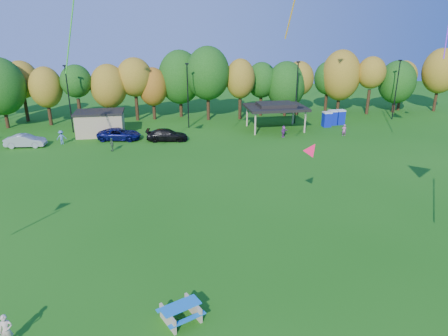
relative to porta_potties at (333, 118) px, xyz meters
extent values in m
plane|color=#19600F|center=(-23.15, -37.89, -1.10)|extent=(160.00, 160.00, 0.00)
cylinder|color=black|center=(-46.90, 6.31, 0.68)|extent=(0.50, 0.50, 3.56)
ellipsoid|color=#144C0F|center=(-46.90, 6.31, 4.84)|extent=(6.62, 6.62, 8.00)
cylinder|color=black|center=(-45.27, 10.36, 0.80)|extent=(0.50, 0.50, 3.79)
ellipsoid|color=olive|center=(-45.27, 10.36, 5.22)|extent=(4.94, 4.94, 5.58)
cylinder|color=black|center=(-41.16, 7.12, 0.57)|extent=(0.50, 0.50, 3.34)
ellipsoid|color=olive|center=(-41.16, 7.12, 4.47)|extent=(4.61, 4.61, 5.88)
cylinder|color=black|center=(-36.87, 6.95, 0.81)|extent=(0.50, 0.50, 3.82)
ellipsoid|color=#144C0F|center=(-36.87, 6.95, 5.26)|extent=(4.43, 4.43, 4.73)
cylinder|color=black|center=(-32.45, 7.61, 0.53)|extent=(0.50, 0.50, 3.25)
ellipsoid|color=olive|center=(-32.45, 7.61, 4.32)|extent=(5.33, 5.33, 6.53)
cylinder|color=black|center=(-28.60, 8.18, 0.88)|extent=(0.50, 0.50, 3.96)
ellipsoid|color=olive|center=(-28.60, 8.18, 5.51)|extent=(5.31, 5.31, 5.82)
cylinder|color=black|center=(-26.00, 8.45, 0.43)|extent=(0.50, 0.50, 3.05)
ellipsoid|color=#995914|center=(-26.00, 8.45, 3.98)|extent=(4.54, 4.54, 5.87)
cylinder|color=black|center=(-21.73, 9.64, 0.79)|extent=(0.50, 0.50, 3.77)
ellipsoid|color=#144C0F|center=(-21.73, 9.64, 5.19)|extent=(6.69, 6.69, 8.35)
cylinder|color=black|center=(-17.69, 6.64, 1.04)|extent=(0.50, 0.50, 4.28)
ellipsoid|color=#144C0F|center=(-17.69, 6.64, 6.04)|extent=(6.64, 6.64, 8.01)
cylinder|color=black|center=(-12.73, 6.32, 0.78)|extent=(0.50, 0.50, 3.76)
ellipsoid|color=olive|center=(-12.73, 6.32, 5.17)|extent=(4.49, 4.49, 6.02)
cylinder|color=black|center=(-8.86, 8.36, 0.62)|extent=(0.50, 0.50, 3.43)
ellipsoid|color=#144C0F|center=(-8.86, 8.36, 4.62)|extent=(4.77, 4.77, 5.63)
cylinder|color=black|center=(-5.03, 7.50, 0.38)|extent=(0.50, 0.50, 2.95)
ellipsoid|color=#144C0F|center=(-5.03, 7.50, 3.83)|extent=(6.14, 6.14, 7.54)
cylinder|color=black|center=(-2.76, 7.97, 0.66)|extent=(0.50, 0.50, 3.52)
ellipsoid|color=olive|center=(-2.76, 7.97, 4.77)|extent=(4.78, 4.78, 5.53)
cylinder|color=black|center=(2.91, 9.62, 0.60)|extent=(0.50, 0.50, 3.39)
ellipsoid|color=#144C0F|center=(2.91, 9.62, 4.55)|extent=(4.54, 4.54, 5.46)
cylinder|color=black|center=(4.55, 8.34, 0.76)|extent=(0.50, 0.50, 3.72)
ellipsoid|color=olive|center=(4.55, 8.34, 5.10)|extent=(6.32, 6.32, 8.24)
cylinder|color=black|center=(8.84, 6.38, 0.93)|extent=(0.50, 0.50, 4.06)
ellipsoid|color=olive|center=(8.84, 6.38, 5.67)|extent=(4.50, 4.50, 5.13)
cylinder|color=black|center=(13.93, 6.91, 0.43)|extent=(0.50, 0.50, 3.05)
ellipsoid|color=#144C0F|center=(13.93, 6.91, 3.99)|extent=(5.97, 5.97, 7.05)
cylinder|color=black|center=(15.84, 8.46, 0.68)|extent=(0.50, 0.50, 3.55)
ellipsoid|color=olive|center=(15.84, 8.46, 4.83)|extent=(4.60, 4.60, 4.99)
cylinder|color=black|center=(21.36, 6.62, 0.94)|extent=(0.50, 0.50, 4.07)
ellipsoid|color=olive|center=(21.36, 6.62, 5.68)|extent=(5.83, 5.83, 7.42)
cylinder|color=black|center=(-37.15, 2.11, 3.40)|extent=(0.16, 0.16, 9.00)
cube|color=black|center=(-37.15, 2.11, 7.90)|extent=(0.50, 0.25, 0.18)
cylinder|color=black|center=(-21.15, 2.11, 3.40)|extent=(0.16, 0.16, 9.00)
cube|color=black|center=(-21.15, 2.11, 7.90)|extent=(0.50, 0.25, 0.18)
cylinder|color=black|center=(-5.15, 2.11, 3.40)|extent=(0.16, 0.16, 9.00)
cube|color=black|center=(-5.15, 2.11, 7.90)|extent=(0.50, 0.25, 0.18)
cylinder|color=black|center=(10.85, 2.11, 3.40)|extent=(0.16, 0.16, 9.00)
cube|color=black|center=(10.85, 2.11, 7.90)|extent=(0.50, 0.25, 0.18)
cube|color=tan|center=(-33.15, 0.11, 0.40)|extent=(6.00, 4.00, 3.00)
cube|color=black|center=(-33.15, 0.11, 2.03)|extent=(6.30, 4.30, 0.25)
cylinder|color=tan|center=(-12.65, -3.39, 0.40)|extent=(0.24, 0.24, 3.00)
cylinder|color=tan|center=(-5.65, -3.39, 0.40)|extent=(0.24, 0.24, 3.00)
cylinder|color=tan|center=(-12.65, 1.61, 0.40)|extent=(0.24, 0.24, 3.00)
cylinder|color=tan|center=(-5.65, 1.61, 0.40)|extent=(0.24, 0.24, 3.00)
cube|color=black|center=(-9.15, -0.89, 2.05)|extent=(8.20, 6.20, 0.35)
cube|color=black|center=(-9.15, -0.89, 2.45)|extent=(5.00, 3.50, 0.45)
cube|color=#0D1FB1|center=(-1.30, -0.66, -0.10)|extent=(1.10, 1.10, 2.00)
cube|color=silver|center=(-1.30, -0.66, 0.99)|extent=(1.15, 1.15, 0.18)
cube|color=#0D1FB1|center=(0.00, 0.27, -0.10)|extent=(1.10, 1.10, 2.00)
cube|color=silver|center=(0.00, 0.27, 0.99)|extent=(1.15, 1.15, 0.18)
cube|color=#0D1FB1|center=(1.30, 0.39, -0.10)|extent=(1.10, 1.10, 2.00)
cube|color=silver|center=(1.30, 0.39, 0.99)|extent=(1.15, 1.15, 0.18)
cube|color=tan|center=(-25.59, -37.95, -0.70)|extent=(0.79, 1.53, 0.80)
cube|color=tan|center=(-24.27, -37.36, -0.70)|extent=(0.79, 1.53, 0.80)
cube|color=blue|center=(-24.93, -37.66, -0.26)|extent=(2.18, 1.59, 0.07)
cube|color=blue|center=(-24.65, -38.29, -0.61)|extent=(1.95, 1.08, 0.06)
cube|color=blue|center=(-25.22, -37.02, -0.61)|extent=(1.95, 1.08, 0.06)
imported|color=beige|center=(-33.00, -37.97, -0.28)|extent=(0.62, 0.43, 1.63)
imported|color=#AEADB3|center=(-41.56, -4.17, -0.33)|extent=(4.77, 1.94, 1.54)
imported|color=#0E1155|center=(-30.53, -2.84, -0.34)|extent=(5.79, 3.41, 1.51)
imported|color=black|center=(-24.45, -4.25, -0.34)|extent=(5.45, 2.76, 1.52)
imported|color=purple|center=(-9.24, -5.18, -0.32)|extent=(1.36, 1.35, 1.56)
imported|color=#C05A9A|center=(-1.06, -5.89, -0.31)|extent=(0.64, 0.49, 1.58)
imported|color=#436A41|center=(-31.01, -7.68, -0.31)|extent=(0.76, 1.00, 1.58)
imported|color=#4E70AD|center=(-37.48, -3.63, -0.23)|extent=(1.25, 0.93, 1.73)
cone|color=#FF0E40|center=(-15.22, -29.44, 4.98)|extent=(1.38, 1.08, 1.28)
cylinder|color=orange|center=(-15.74, -25.52, 14.38)|extent=(0.59, 1.76, 4.73)
cylinder|color=green|center=(-31.54, -21.16, 12.84)|extent=(1.29, 2.23, 6.61)
camera|label=1|loc=(-25.53, -54.23, 13.06)|focal=32.00mm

